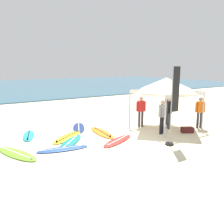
% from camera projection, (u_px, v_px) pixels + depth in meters
% --- Properties ---
extents(ground_plane, '(80.00, 80.00, 0.00)m').
position_uv_depth(ground_plane, '(125.00, 138.00, 11.16)').
color(ground_plane, beige).
extents(sea, '(80.00, 36.00, 0.10)m').
position_uv_depth(sea, '(9.00, 87.00, 37.32)').
color(sea, '#386B84').
rests_on(sea, ground).
extents(canopy_tent, '(2.90, 2.90, 2.75)m').
position_uv_depth(canopy_tent, '(166.00, 84.00, 12.57)').
color(canopy_tent, '#B7B7BC').
rests_on(canopy_tent, ground).
extents(surfboard_yellow, '(2.29, 1.95, 0.19)m').
position_uv_depth(surfboard_yellow, '(68.00, 137.00, 11.20)').
color(surfboard_yellow, yellow).
rests_on(surfboard_yellow, ground).
extents(surfboard_lime, '(1.43, 2.43, 0.19)m').
position_uv_depth(surfboard_lime, '(17.00, 154.00, 9.03)').
color(surfboard_lime, '#7AD12D').
rests_on(surfboard_lime, ground).
extents(surfboard_blue, '(2.15, 0.94, 0.19)m').
position_uv_depth(surfboard_blue, '(63.00, 149.00, 9.57)').
color(surfboard_blue, blue).
rests_on(surfboard_blue, ground).
extents(surfboard_orange, '(0.83, 2.36, 0.19)m').
position_uv_depth(surfboard_orange, '(102.00, 133.00, 11.90)').
color(surfboard_orange, orange).
rests_on(surfboard_orange, ground).
extents(surfboard_red, '(2.20, 1.45, 0.19)m').
position_uv_depth(surfboard_red, '(118.00, 141.00, 10.62)').
color(surfboard_red, red).
rests_on(surfboard_red, ground).
extents(surfboard_cyan, '(1.02, 1.94, 0.19)m').
position_uv_depth(surfboard_cyan, '(29.00, 136.00, 11.38)').
color(surfboard_cyan, '#23B2CC').
rests_on(surfboard_cyan, ground).
extents(surfboard_navy, '(1.47, 2.30, 0.19)m').
position_uv_depth(surfboard_navy, '(79.00, 128.00, 12.85)').
color(surfboard_navy, navy).
rests_on(surfboard_navy, ground).
extents(surfboard_teal, '(1.93, 2.00, 0.19)m').
position_uv_depth(surfboard_teal, '(71.00, 142.00, 10.49)').
color(surfboard_teal, '#19847F').
rests_on(surfboard_teal, ground).
extents(person_black, '(0.37, 0.49, 1.71)m').
position_uv_depth(person_black, '(169.00, 111.00, 12.58)').
color(person_black, '#383842').
rests_on(person_black, ground).
extents(person_red, '(0.53, 0.32, 1.71)m').
position_uv_depth(person_red, '(141.00, 109.00, 12.99)').
color(person_red, '#383842').
rests_on(person_red, ground).
extents(person_orange, '(0.49, 0.37, 1.71)m').
position_uv_depth(person_orange, '(200.00, 110.00, 12.72)').
color(person_orange, '#383842').
rests_on(person_orange, ground).
extents(person_blue, '(0.55, 0.23, 1.71)m').
position_uv_depth(person_blue, '(168.00, 107.00, 13.65)').
color(person_blue, black).
rests_on(person_blue, ground).
extents(person_grey, '(0.52, 0.33, 1.71)m').
position_uv_depth(person_grey, '(162.00, 115.00, 11.63)').
color(person_grey, black).
rests_on(person_grey, ground).
extents(banner_flag, '(0.60, 0.36, 3.40)m').
position_uv_depth(banner_flag, '(173.00, 109.00, 9.92)').
color(banner_flag, '#99999E').
rests_on(banner_flag, ground).
extents(gear_bag_near_tent, '(0.68, 0.57, 0.28)m').
position_uv_depth(gear_bag_near_tent, '(187.00, 130.00, 12.01)').
color(gear_bag_near_tent, '#4C1919').
rests_on(gear_bag_near_tent, ground).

